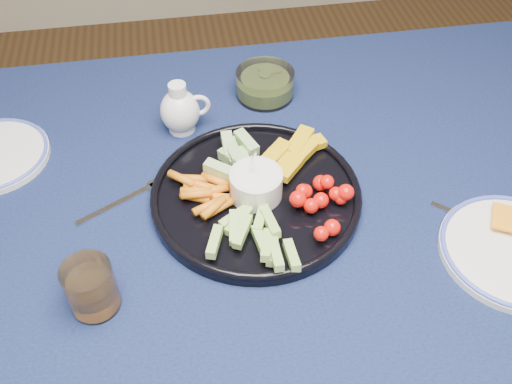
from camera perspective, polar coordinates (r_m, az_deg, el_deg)
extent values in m
cube|color=#4D3319|center=(0.88, 6.15, -5.48)|extent=(1.60, 1.00, 0.04)
cube|color=#0D1634|center=(0.87, 6.27, -4.55)|extent=(1.66, 1.06, 0.01)
cube|color=#0D1634|center=(1.34, 0.27, 9.05)|extent=(1.66, 0.01, 0.30)
cylinder|color=black|center=(0.90, 0.00, -0.53)|extent=(0.33, 0.33, 0.01)
torus|color=black|center=(0.89, 0.00, -0.05)|extent=(0.33, 0.33, 0.01)
cylinder|color=white|center=(0.88, 0.00, 0.77)|extent=(0.08, 0.08, 0.04)
cylinder|color=white|center=(0.87, 0.00, 1.61)|extent=(0.07, 0.07, 0.01)
cylinder|color=white|center=(1.04, -7.42, 6.47)|extent=(0.05, 0.05, 0.01)
ellipsoid|color=white|center=(1.02, -7.61, 8.01)|extent=(0.07, 0.07, 0.08)
cylinder|color=white|center=(0.99, -7.84, 9.88)|extent=(0.03, 0.03, 0.03)
torus|color=white|center=(1.01, -5.80, 8.61)|extent=(0.04, 0.01, 0.04)
torus|color=#4453C0|center=(1.00, -7.76, 9.23)|extent=(0.04, 0.04, 0.00)
cylinder|color=white|center=(1.10, 0.91, 10.76)|extent=(0.11, 0.11, 0.05)
cylinder|color=#4E611B|center=(1.10, 0.90, 10.38)|extent=(0.09, 0.09, 0.03)
cylinder|color=white|center=(0.79, -16.17, -9.17)|extent=(0.07, 0.07, 0.08)
cylinder|color=#BF7916|center=(0.80, -15.91, -9.88)|extent=(0.06, 0.06, 0.04)
cube|color=silver|center=(0.93, -13.75, -1.19)|extent=(0.13, 0.07, 0.00)
cube|color=silver|center=(0.94, -9.60, 0.97)|extent=(0.04, 0.04, 0.00)
cube|color=silver|center=(0.94, 20.94, -2.73)|extent=(0.11, 0.10, 0.00)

